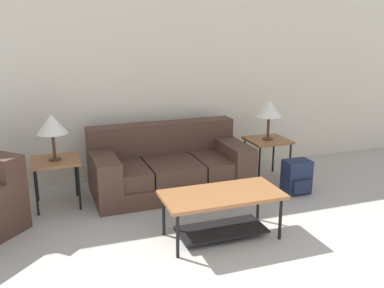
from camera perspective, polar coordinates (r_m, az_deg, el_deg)
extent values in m
cube|color=silver|center=(5.91, -5.01, 8.15)|extent=(9.06, 0.06, 2.60)
cube|color=#4C3328|center=(5.51, -2.85, -5.16)|extent=(1.97, 1.01, 0.22)
cube|color=#4C3328|center=(5.27, -9.61, -3.91)|extent=(0.65, 0.89, 0.20)
cube|color=#4C3328|center=(5.42, -2.82, -3.15)|extent=(0.65, 0.89, 0.20)
cube|color=#4C3328|center=(5.64, 3.52, -2.41)|extent=(0.65, 0.89, 0.20)
cube|color=#4C3328|center=(5.68, -4.02, 0.88)|extent=(1.96, 0.29, 0.40)
cube|color=#4C3328|center=(5.27, -11.63, -4.36)|extent=(0.30, 0.99, 0.58)
cube|color=#4C3328|center=(5.74, 5.14, -2.43)|extent=(0.30, 0.99, 0.58)
cube|color=#935B33|center=(4.23, 4.01, -6.76)|extent=(1.18, 0.58, 0.04)
cylinder|color=black|center=(3.96, -1.93, -12.14)|extent=(0.03, 0.03, 0.44)
cylinder|color=black|center=(4.36, 11.70, -9.74)|extent=(0.03, 0.03, 0.44)
cylinder|color=black|center=(4.36, -3.80, -9.43)|extent=(0.03, 0.03, 0.44)
cylinder|color=black|center=(4.73, 8.81, -7.53)|extent=(0.03, 0.03, 0.44)
cube|color=black|center=(4.38, 3.91, -11.32)|extent=(0.89, 0.41, 0.02)
cube|color=#935B33|center=(5.17, -17.78, -2.17)|extent=(0.54, 0.52, 0.03)
cylinder|color=black|center=(5.06, -20.04, -6.17)|extent=(0.03, 0.03, 0.53)
cylinder|color=black|center=(5.07, -14.81, -5.69)|extent=(0.03, 0.03, 0.53)
cylinder|color=black|center=(5.47, -20.04, -4.53)|extent=(0.03, 0.03, 0.53)
cylinder|color=black|center=(5.48, -15.22, -4.09)|extent=(0.03, 0.03, 0.53)
cube|color=#935B33|center=(5.90, 10.05, 0.50)|extent=(0.54, 0.52, 0.03)
cylinder|color=black|center=(5.69, 8.96, -2.98)|extent=(0.03, 0.03, 0.53)
cylinder|color=black|center=(5.91, 12.91, -2.47)|extent=(0.03, 0.03, 0.53)
cylinder|color=black|center=(6.06, 7.01, -1.75)|extent=(0.03, 0.03, 0.53)
cylinder|color=black|center=(6.27, 10.80, -1.31)|extent=(0.03, 0.03, 0.53)
cylinder|color=#472D1E|center=(5.17, -17.80, -1.92)|extent=(0.14, 0.14, 0.02)
cylinder|color=#472D1E|center=(5.12, -17.95, -0.24)|extent=(0.04, 0.04, 0.30)
cone|color=white|center=(5.06, -18.19, 2.56)|extent=(0.35, 0.35, 0.22)
cylinder|color=#472D1E|center=(5.89, 10.06, 0.73)|extent=(0.14, 0.14, 0.02)
cylinder|color=#472D1E|center=(5.85, 10.14, 2.21)|extent=(0.04, 0.04, 0.30)
cone|color=white|center=(5.80, 10.26, 4.69)|extent=(0.35, 0.35, 0.22)
cube|color=#1E2847|center=(5.57, 13.76, -4.24)|extent=(0.33, 0.23, 0.43)
cube|color=#1E2847|center=(5.49, 14.47, -5.52)|extent=(0.25, 0.05, 0.17)
cylinder|color=#1E2847|center=(5.62, 12.25, -3.72)|extent=(0.02, 0.02, 0.32)
cylinder|color=#1E2847|center=(5.72, 13.80, -3.49)|extent=(0.02, 0.02, 0.32)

